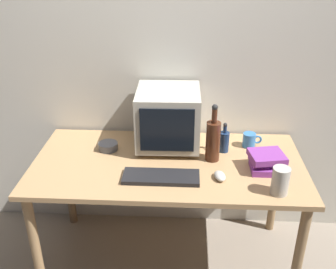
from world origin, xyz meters
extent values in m
plane|color=gray|center=(0.00, 0.00, 0.00)|extent=(6.00, 6.00, 0.00)
cube|color=silver|center=(0.00, 0.46, 1.25)|extent=(4.00, 0.08, 2.50)
cube|color=tan|center=(0.00, 0.00, 0.73)|extent=(1.59, 0.79, 0.03)
cylinder|color=olive|center=(-0.74, -0.34, 0.36)|extent=(0.06, 0.06, 0.72)
cylinder|color=olive|center=(0.74, -0.34, 0.36)|extent=(0.06, 0.06, 0.72)
cylinder|color=olive|center=(-0.74, 0.34, 0.36)|extent=(0.06, 0.06, 0.72)
cylinder|color=olive|center=(0.74, 0.34, 0.36)|extent=(0.06, 0.06, 0.72)
cube|color=#B2AD9E|center=(-0.01, 0.20, 0.76)|extent=(0.28, 0.24, 0.03)
cube|color=#B2AD9E|center=(-0.01, 0.20, 0.95)|extent=(0.39, 0.39, 0.34)
cube|color=black|center=(-0.01, 0.01, 0.95)|extent=(0.31, 0.01, 0.27)
cube|color=black|center=(-0.03, -0.19, 0.76)|extent=(0.42, 0.15, 0.02)
ellipsoid|color=beige|center=(0.29, -0.17, 0.77)|extent=(0.08, 0.11, 0.04)
cylinder|color=#472314|center=(0.26, 0.04, 0.87)|extent=(0.08, 0.08, 0.24)
cylinder|color=#472314|center=(0.26, 0.04, 1.03)|extent=(0.03, 0.03, 0.08)
sphere|color=#262626|center=(0.26, 0.04, 1.08)|extent=(0.04, 0.04, 0.04)
cylinder|color=navy|center=(0.34, 0.15, 0.81)|extent=(0.06, 0.06, 0.13)
cylinder|color=navy|center=(0.34, 0.15, 0.90)|extent=(0.02, 0.02, 0.04)
sphere|color=#262626|center=(0.34, 0.15, 0.93)|extent=(0.03, 0.03, 0.03)
cube|color=#843893|center=(0.56, -0.06, 0.77)|extent=(0.18, 0.16, 0.04)
cube|color=#843893|center=(0.56, -0.05, 0.80)|extent=(0.19, 0.15, 0.03)
cube|color=#843893|center=(0.56, -0.05, 0.83)|extent=(0.21, 0.20, 0.04)
cylinder|color=#3370B2|center=(0.50, 0.22, 0.79)|extent=(0.08, 0.08, 0.09)
torus|color=#3370B2|center=(0.55, 0.22, 0.80)|extent=(0.06, 0.01, 0.06)
cylinder|color=#595B66|center=(-0.38, 0.13, 0.77)|extent=(0.12, 0.12, 0.04)
cylinder|color=#B7B2A8|center=(0.59, -0.29, 0.82)|extent=(0.09, 0.09, 0.15)
camera|label=1|loc=(0.11, -1.99, 1.94)|focal=41.97mm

